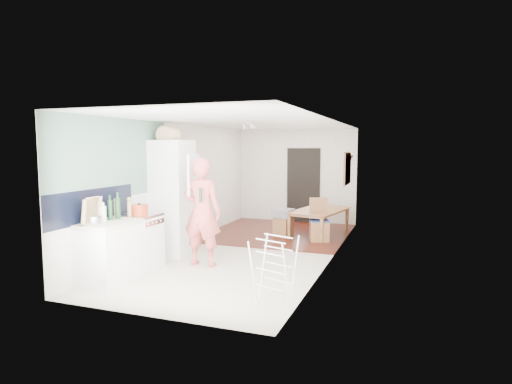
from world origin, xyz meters
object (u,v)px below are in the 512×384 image
Objects in this scene: dining_table at (321,224)px; dining_chair at (319,220)px; person at (202,202)px; drying_rack at (274,271)px; stool at (283,227)px.

dining_table is 0.69m from dining_chair.
person reaches higher than drying_rack.
dining_table is at bearing 113.39° from drying_rack.
person is at bearing 168.13° from dining_table.
person is 1.52× the size of dining_table.
person is at bearing 161.26° from drying_rack.
drying_rack is (1.08, -4.08, 0.22)m from stool.
stool is 4.22m from drying_rack.
dining_chair is at bearing 112.61° from drying_rack.
dining_chair is 1.04× the size of drying_rack.
person is 4.80× the size of stool.
stool is (-0.86, 0.19, -0.24)m from dining_chair.
dining_table is 4.56m from drying_rack.
stool is (0.64, 2.73, -0.87)m from person.
person is 2.28m from drying_rack.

